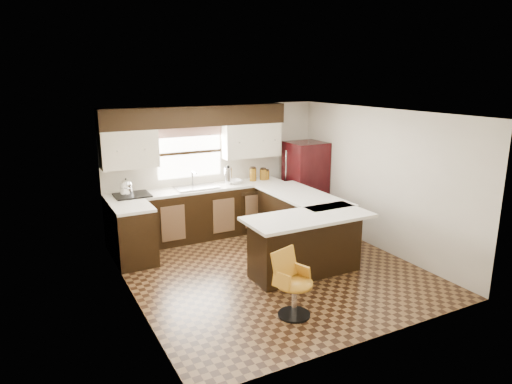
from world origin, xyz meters
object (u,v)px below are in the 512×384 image
peninsula_return (305,245)px  refrigerator (305,183)px  peninsula_long (299,222)px  bar_chair (295,285)px

peninsula_return → refrigerator: refrigerator is taller
peninsula_long → peninsula_return: 1.11m
peninsula_return → refrigerator: (1.35, 2.04, 0.38)m
peninsula_return → bar_chair: size_ratio=1.97×
refrigerator → peninsula_return: bearing=-123.5°
peninsula_long → bar_chair: bearing=-124.3°
peninsula_long → peninsula_return: bearing=-118.3°
bar_chair → refrigerator: bearing=35.5°
refrigerator → bar_chair: size_ratio=1.98×
peninsula_long → bar_chair: size_ratio=2.33×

